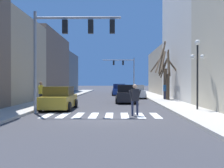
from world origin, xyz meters
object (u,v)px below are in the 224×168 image
(traffic_signal_near, at_px, (66,39))
(car_driving_toward_lane, at_px, (59,99))
(pedestrian_on_left_sidewalk, at_px, (165,89))
(street_tree_right_near, at_px, (168,76))
(traffic_signal_far, at_px, (125,68))
(pedestrian_waiting_at_curb, at_px, (41,91))
(pedestrian_crossing_street, at_px, (41,91))
(car_parked_left_near, at_px, (137,92))
(pedestrian_on_right_sidewalk, at_px, (135,97))
(car_at_intersection, at_px, (126,94))
(street_tree_left_mid, at_px, (164,73))
(car_parked_left_far, at_px, (119,90))
(street_lamp_right_corner, at_px, (197,60))

(traffic_signal_near, bearing_deg, car_driving_toward_lane, 112.09)
(pedestrian_on_left_sidewalk, height_order, street_tree_right_near, street_tree_right_near)
(traffic_signal_far, xyz_separation_m, pedestrian_waiting_at_curb, (-8.72, -25.39, -3.56))
(pedestrian_waiting_at_curb, bearing_deg, traffic_signal_near, 84.17)
(car_driving_toward_lane, bearing_deg, pedestrian_crossing_street, 44.96)
(car_parked_left_near, distance_m, pedestrian_on_right_sidewalk, 16.53)
(traffic_signal_near, height_order, car_at_intersection, traffic_signal_near)
(car_driving_toward_lane, height_order, pedestrian_on_right_sidewalk, pedestrian_on_right_sidewalk)
(car_driving_toward_lane, bearing_deg, street_tree_left_mid, -43.16)
(traffic_signal_near, height_order, car_parked_left_far, traffic_signal_near)
(street_tree_right_near, bearing_deg, car_driving_toward_lane, -138.67)
(car_parked_left_far, distance_m, pedestrian_crossing_street, 19.17)
(traffic_signal_far, distance_m, street_tree_left_mid, 21.97)
(car_parked_left_near, bearing_deg, pedestrian_crossing_street, 143.39)
(street_tree_right_near, bearing_deg, pedestrian_waiting_at_curb, -169.89)
(traffic_signal_near, bearing_deg, pedestrian_on_right_sidewalk, -12.97)
(car_driving_toward_lane, distance_m, pedestrian_waiting_at_curb, 6.71)
(traffic_signal_near, relative_size, pedestrian_waiting_at_curb, 3.77)
(car_parked_left_near, bearing_deg, traffic_signal_far, 2.44)
(street_lamp_right_corner, distance_m, car_parked_left_far, 21.93)
(street_lamp_right_corner, distance_m, car_parked_left_near, 14.85)
(street_lamp_right_corner, xyz_separation_m, car_parked_left_far, (-4.96, 21.20, -2.59))
(traffic_signal_near, distance_m, pedestrian_crossing_street, 6.16)
(car_parked_left_far, bearing_deg, traffic_signal_far, -6.37)
(car_parked_left_near, height_order, pedestrian_on_left_sidewalk, pedestrian_on_left_sidewalk)
(traffic_signal_far, xyz_separation_m, car_at_intersection, (-0.75, -25.07, -3.91))
(car_parked_left_near, relative_size, pedestrian_on_left_sidewalk, 2.50)
(car_at_intersection, xyz_separation_m, street_tree_left_mid, (4.18, 3.44, 2.08))
(car_parked_left_near, relative_size, car_at_intersection, 0.91)
(pedestrian_on_left_sidewalk, relative_size, street_tree_left_mid, 0.28)
(car_parked_left_far, height_order, pedestrian_waiting_at_curb, pedestrian_waiting_at_curb)
(pedestrian_crossing_street, height_order, pedestrian_on_right_sidewalk, pedestrian_crossing_street)
(car_driving_toward_lane, bearing_deg, street_tree_right_near, -48.67)
(car_parked_left_near, bearing_deg, pedestrian_on_right_sidewalk, 175.34)
(traffic_signal_near, xyz_separation_m, car_at_intersection, (3.97, 8.74, -3.83))
(street_lamp_right_corner, xyz_separation_m, pedestrian_on_left_sidewalk, (-0.31, 10.00, -2.18))
(traffic_signal_near, height_order, traffic_signal_far, traffic_signal_far)
(traffic_signal_far, relative_size, car_at_intersection, 1.36)
(car_parked_left_near, distance_m, street_tree_left_mid, 4.76)
(pedestrian_crossing_street, bearing_deg, car_at_intersection, 126.26)
(pedestrian_on_left_sidewalk, bearing_deg, pedestrian_on_right_sidewalk, -26.61)
(street_tree_left_mid, relative_size, street_tree_right_near, 1.22)
(car_parked_left_near, relative_size, car_driving_toward_lane, 1.00)
(pedestrian_on_left_sidewalk, bearing_deg, street_tree_right_near, 10.41)
(pedestrian_on_left_sidewalk, xyz_separation_m, street_tree_right_near, (0.20, -0.58, 1.35))
(car_parked_left_near, height_order, pedestrian_crossing_street, pedestrian_crossing_street)
(car_parked_left_near, height_order, street_tree_left_mid, street_tree_left_mid)
(pedestrian_waiting_at_curb, height_order, street_tree_left_mid, street_tree_left_mid)
(car_parked_left_near, xyz_separation_m, car_parked_left_far, (-2.05, 6.88, 0.03))
(pedestrian_waiting_at_curb, relative_size, street_tree_right_near, 0.33)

